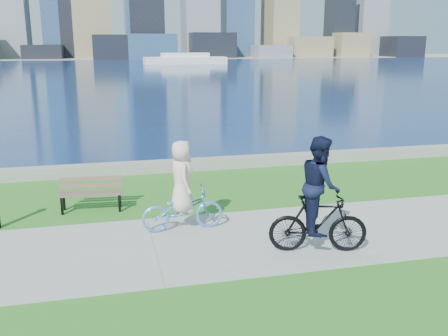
% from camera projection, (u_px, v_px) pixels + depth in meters
% --- Properties ---
extents(ground, '(320.00, 320.00, 0.00)m').
position_uv_depth(ground, '(154.00, 248.00, 10.19)').
color(ground, '#24691B').
rests_on(ground, ground).
extents(concrete_path, '(80.00, 3.50, 0.02)m').
position_uv_depth(concrete_path, '(154.00, 248.00, 10.18)').
color(concrete_path, gray).
rests_on(concrete_path, ground).
extents(seawall, '(90.00, 0.50, 0.35)m').
position_uv_depth(seawall, '(134.00, 168.00, 15.99)').
color(seawall, gray).
rests_on(seawall, ground).
extents(bay_water, '(320.00, 131.00, 0.01)m').
position_uv_depth(bay_water, '(107.00, 69.00, 78.03)').
color(bay_water, navy).
rests_on(bay_water, ground).
extents(far_shore, '(320.00, 30.00, 0.12)m').
position_uv_depth(far_shore, '(104.00, 58.00, 132.66)').
color(far_shore, gray).
rests_on(far_shore, ground).
extents(ferry_far, '(15.56, 4.45, 2.11)m').
position_uv_depth(ferry_far, '(185.00, 59.00, 94.90)').
color(ferry_far, white).
rests_on(ferry_far, ground).
extents(park_bench, '(1.61, 0.65, 0.81)m').
position_uv_depth(park_bench, '(91.00, 191.00, 12.42)').
color(park_bench, black).
rests_on(park_bench, ground).
extents(cyclist_woman, '(0.70, 1.85, 2.02)m').
position_uv_depth(cyclist_woman, '(182.00, 197.00, 10.98)').
color(cyclist_woman, '#5D9FE4').
rests_on(cyclist_woman, ground).
extents(cyclist_man, '(1.02, 2.02, 2.35)m').
position_uv_depth(cyclist_man, '(319.00, 205.00, 9.76)').
color(cyclist_man, black).
rests_on(cyclist_man, ground).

